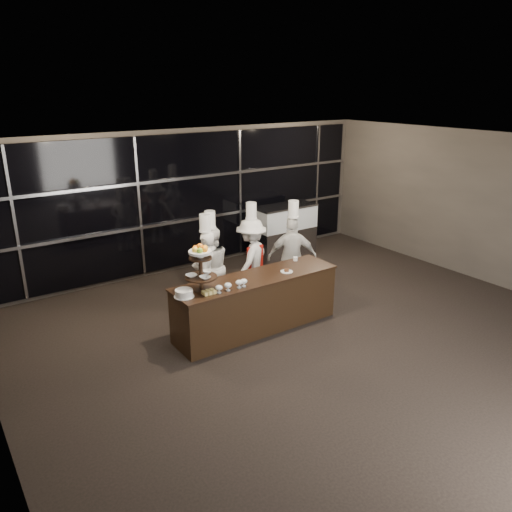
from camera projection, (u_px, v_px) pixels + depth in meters
room at (362, 266)px, 6.81m from camera, size 10.00×10.00×10.00m
window_wall at (192, 200)px, 10.65m from camera, size 8.60×0.10×2.80m
buffet_counter at (256, 303)px, 8.15m from camera, size 2.84×0.74×0.92m
display_stand at (201, 264)px, 7.33m from camera, size 0.48×0.48×0.74m
compotes at (233, 284)px, 7.49m from camera, size 0.55×0.11×0.12m
layer_cake at (184, 293)px, 7.24m from camera, size 0.30×0.30×0.11m
pastry_squares at (209, 292)px, 7.35m from camera, size 0.20×0.13×0.05m
small_plate at (287, 271)px, 8.21m from camera, size 0.20×0.20×0.05m
chef_cup at (295, 259)px, 8.73m from camera, size 0.08×0.08×0.07m
display_case at (285, 229)px, 11.51m from camera, size 1.46×0.64×1.24m
chef_a at (206, 268)px, 8.83m from camera, size 0.60×0.47×1.75m
chef_b at (211, 266)px, 8.98m from camera, size 0.79×0.66×1.76m
chef_c at (251, 259)px, 9.23m from camera, size 1.16×1.03×1.85m
chef_d at (292, 256)px, 9.32m from camera, size 0.98×0.82×1.86m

